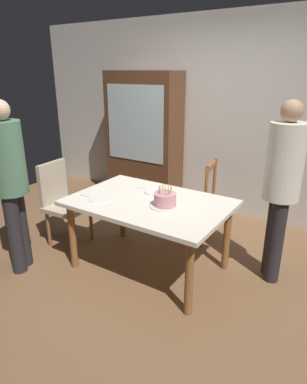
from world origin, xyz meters
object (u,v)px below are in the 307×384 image
object	(u,v)px
chair_spindle_back	(195,202)
china_cabinet	(144,139)
birthday_cake	(165,200)
person_guest	(282,183)
dining_table	(149,209)
plate_far_side	(155,192)
chair_upholstered	(62,199)
plate_near_celebrant	(100,199)
person_celebrant	(10,179)

from	to	relation	value
chair_spindle_back	china_cabinet	bearing A→B (deg)	149.23
birthday_cake	person_guest	world-z (taller)	person_guest
chair_spindle_back	dining_table	bearing A→B (deg)	-96.17
plate_far_side	chair_upholstered	bearing A→B (deg)	-164.09
plate_near_celebrant	chair_upholstered	xyz separation A→B (m)	(-0.73, 0.15, -0.21)
plate_near_celebrant	chair_upholstered	world-z (taller)	chair_upholstered
birthday_cake	person_guest	bearing A→B (deg)	32.34
dining_table	chair_spindle_back	bearing A→B (deg)	83.83
birthday_cake	chair_spindle_back	bearing A→B (deg)	97.30
plate_far_side	chair_spindle_back	size ratio (longest dim) A/B	0.23
plate_far_side	person_celebrant	world-z (taller)	person_celebrant
plate_near_celebrant	person_guest	distance (m)	1.68
chair_spindle_back	plate_far_side	bearing A→B (deg)	-105.33
plate_near_celebrant	person_celebrant	distance (m)	0.86
birthday_cake	china_cabinet	size ratio (longest dim) A/B	0.15
person_celebrant	china_cabinet	size ratio (longest dim) A/B	0.88
plate_far_side	china_cabinet	distance (m)	1.71
birthday_cake	plate_near_celebrant	world-z (taller)	birthday_cake
plate_far_side	person_guest	xyz separation A→B (m)	(1.15, 0.29, 0.22)
chair_spindle_back	chair_upholstered	size ratio (longest dim) A/B	1.00
birthday_cake	person_guest	size ratio (longest dim) A/B	0.17
person_celebrant	person_guest	xyz separation A→B (m)	(2.17, 1.23, 0.01)
plate_far_side	plate_near_celebrant	bearing A→B (deg)	-126.73
person_celebrant	plate_far_side	bearing A→B (deg)	42.69
chair_spindle_back	person_celebrant	xyz separation A→B (m)	(-1.18, -1.54, 0.50)
birthday_cake	plate_far_side	xyz separation A→B (m)	(-0.28, 0.27, -0.06)
person_guest	person_celebrant	bearing A→B (deg)	-150.52
chair_upholstered	china_cabinet	distance (m)	1.69
dining_table	plate_far_side	bearing A→B (deg)	108.35
person_guest	china_cabinet	size ratio (longest dim) A/B	0.89
dining_table	person_guest	distance (m)	1.24
birthday_cake	plate_near_celebrant	xyz separation A→B (m)	(-0.62, -0.19, -0.06)
person_celebrant	china_cabinet	bearing A→B (deg)	91.07
plate_far_side	person_guest	world-z (taller)	person_guest
plate_near_celebrant	person_guest	bearing A→B (deg)	26.50
dining_table	person_guest	world-z (taller)	person_guest
dining_table	chair_spindle_back	world-z (taller)	chair_spindle_back
plate_near_celebrant	plate_far_side	xyz separation A→B (m)	(0.34, 0.45, 0.00)
person_celebrant	person_guest	world-z (taller)	person_guest
birthday_cake	chair_spindle_back	distance (m)	0.94
plate_far_side	person_guest	size ratio (longest dim) A/B	0.13
plate_near_celebrant	person_guest	world-z (taller)	person_guest
chair_spindle_back	person_celebrant	world-z (taller)	person_celebrant
dining_table	person_guest	size ratio (longest dim) A/B	0.89
plate_near_celebrant	plate_far_side	distance (m)	0.57
chair_upholstered	person_guest	size ratio (longest dim) A/B	0.56
dining_table	plate_far_side	size ratio (longest dim) A/B	6.85
chair_spindle_back	person_guest	world-z (taller)	person_guest
birthday_cake	dining_table	bearing A→B (deg)	169.16
person_celebrant	plate_near_celebrant	bearing A→B (deg)	35.48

